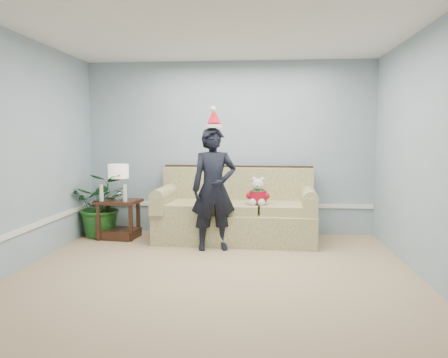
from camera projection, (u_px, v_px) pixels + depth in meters
name	position (u px, v px, depth m)	size (l,w,h in m)	color
room_shell	(210.00, 154.00, 4.39)	(4.54, 5.04, 2.74)	tan
wainscot_trim	(133.00, 219.00, 5.75)	(4.49, 4.99, 0.06)	white
sofa	(236.00, 214.00, 6.48)	(2.35, 1.10, 1.08)	olive
side_table	(119.00, 223.00, 6.59)	(0.66, 0.58, 0.58)	#3C1E15
table_lamp	(118.00, 173.00, 6.51)	(0.30, 0.30, 0.54)	silver
candle_pair	(113.00, 193.00, 6.43)	(0.42, 0.06, 0.25)	silver
houseplant	(102.00, 205.00, 6.68)	(0.88, 0.77, 0.98)	#1B521B
man	(214.00, 189.00, 5.87)	(0.60, 0.40, 1.65)	black
santa_hat	(214.00, 119.00, 5.79)	(0.28, 0.31, 0.29)	silver
teddy_bear	(258.00, 195.00, 6.16)	(0.27, 0.29, 0.40)	silver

